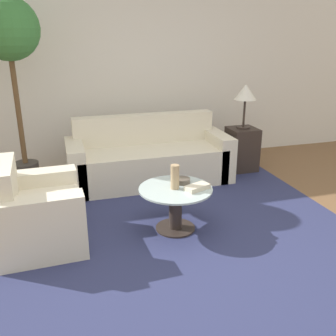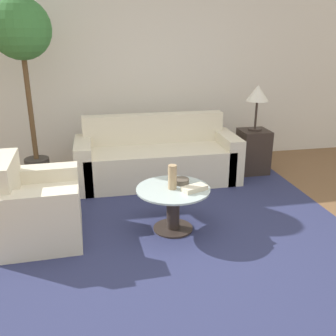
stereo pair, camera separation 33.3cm
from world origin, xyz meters
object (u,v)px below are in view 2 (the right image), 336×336
coffee_table (173,203)px  table_lamp (258,95)px  armchair (35,210)px  potted_plant (22,43)px  vase (172,177)px  bowl (181,181)px  sofa_main (157,159)px  book_stack (194,188)px

coffee_table → table_lamp: table_lamp is taller
armchair → potted_plant: bearing=4.1°
vase → bowl: 0.18m
sofa_main → bowl: 1.26m
armchair → coffee_table: 1.29m
potted_plant → book_stack: (1.61, -1.57, -1.25)m
sofa_main → vase: size_ratio=8.73×
table_lamp → potted_plant: size_ratio=0.27×
potted_plant → vase: bearing=-46.3°
coffee_table → table_lamp: 2.12m
bowl → book_stack: bowl is taller
table_lamp → potted_plant: potted_plant is taller
vase → potted_plant: bearing=133.7°
coffee_table → potted_plant: potted_plant is taller
bowl → sofa_main: bearing=91.2°
sofa_main → potted_plant: size_ratio=0.93×
armchair → bowl: size_ratio=5.54×
armchair → coffee_table: bearing=-96.9°
sofa_main → potted_plant: bearing=175.3°
sofa_main → armchair: 1.84m
bowl → coffee_table: bearing=-132.9°
armchair → table_lamp: table_lamp is taller
table_lamp → coffee_table: bearing=-135.6°
sofa_main → vase: bearing=-93.4°
potted_plant → vase: 2.36m
coffee_table → vase: size_ratio=3.00×
sofa_main → armchair: bearing=-137.3°
table_lamp → book_stack: bearing=-129.9°
coffee_table → table_lamp: bearing=44.4°
sofa_main → bowl: size_ratio=12.88×
sofa_main → armchair: sofa_main is taller
sofa_main → book_stack: bearing=-85.6°
coffee_table → bowl: size_ratio=4.43×
table_lamp → book_stack: table_lamp is taller
table_lamp → vase: table_lamp is taller
table_lamp → armchair: bearing=-154.7°
sofa_main → bowl: bearing=-88.8°
bowl → potted_plant: bearing=138.1°
potted_plant → bowl: 2.40m
book_stack → sofa_main: bearing=72.8°
coffee_table → table_lamp: size_ratio=1.18×
sofa_main → potted_plant: (-1.50, 0.12, 1.42)m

